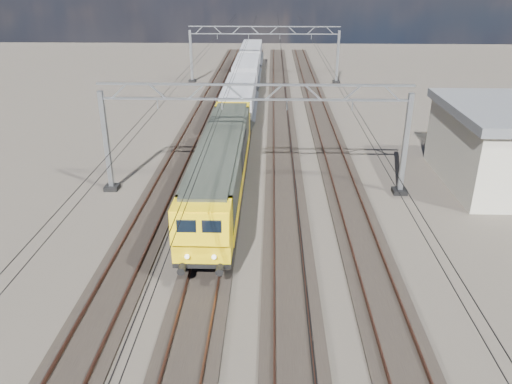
{
  "coord_description": "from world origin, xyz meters",
  "views": [
    {
      "loc": [
        1.06,
        -26.17,
        13.22
      ],
      "look_at": [
        0.28,
        -1.56,
        2.4
      ],
      "focal_mm": 35.0,
      "sensor_mm": 36.0,
      "label": 1
    }
  ],
  "objects_px": {
    "catenary_gantry_far": "(264,52)",
    "hopper_wagon_lead": "(240,99)",
    "hopper_wagon_mid": "(247,72)",
    "locomotive": "(222,164)",
    "catenary_gantry_mid": "(254,135)",
    "hopper_wagon_third": "(251,55)"
  },
  "relations": [
    {
      "from": "catenary_gantry_far",
      "to": "hopper_wagon_lead",
      "type": "bearing_deg",
      "value": -95.89
    },
    {
      "from": "catenary_gantry_mid",
      "to": "catenary_gantry_far",
      "type": "height_order",
      "value": "same"
    },
    {
      "from": "catenary_gantry_mid",
      "to": "catenary_gantry_far",
      "type": "xyz_separation_m",
      "value": [
        0.0,
        36.0,
        0.0
      ]
    },
    {
      "from": "hopper_wagon_lead",
      "to": "locomotive",
      "type": "bearing_deg",
      "value": -90.0
    },
    {
      "from": "catenary_gantry_far",
      "to": "hopper_wagon_lead",
      "type": "xyz_separation_m",
      "value": [
        -2.0,
        -19.37,
        -1.67
      ]
    },
    {
      "from": "catenary_gantry_far",
      "to": "hopper_wagon_mid",
      "type": "distance_m",
      "value": 5.79
    },
    {
      "from": "catenary_gantry_mid",
      "to": "hopper_wagon_lead",
      "type": "distance_m",
      "value": 16.83
    },
    {
      "from": "locomotive",
      "to": "hopper_wagon_third",
      "type": "distance_m",
      "value": 46.1
    },
    {
      "from": "catenary_gantry_mid",
      "to": "hopper_wagon_third",
      "type": "relative_size",
      "value": 1.53
    },
    {
      "from": "catenary_gantry_far",
      "to": "hopper_wagon_mid",
      "type": "bearing_deg",
      "value": -111.14
    },
    {
      "from": "locomotive",
      "to": "hopper_wagon_lead",
      "type": "bearing_deg",
      "value": 90.0
    },
    {
      "from": "catenary_gantry_mid",
      "to": "locomotive",
      "type": "xyz_separation_m",
      "value": [
        -2.0,
        -1.07,
        -1.58
      ]
    },
    {
      "from": "hopper_wagon_mid",
      "to": "hopper_wagon_third",
      "type": "relative_size",
      "value": 1.0
    },
    {
      "from": "catenary_gantry_mid",
      "to": "catenary_gantry_far",
      "type": "bearing_deg",
      "value": 90.0
    },
    {
      "from": "hopper_wagon_mid",
      "to": "locomotive",
      "type": "bearing_deg",
      "value": -90.0
    },
    {
      "from": "hopper_wagon_lead",
      "to": "hopper_wagon_mid",
      "type": "height_order",
      "value": "same"
    },
    {
      "from": "locomotive",
      "to": "catenary_gantry_mid",
      "type": "bearing_deg",
      "value": 28.13
    },
    {
      "from": "catenary_gantry_mid",
      "to": "hopper_wagon_lead",
      "type": "height_order",
      "value": "catenary_gantry_mid"
    },
    {
      "from": "catenary_gantry_mid",
      "to": "catenary_gantry_far",
      "type": "distance_m",
      "value": 36.0
    },
    {
      "from": "catenary_gantry_mid",
      "to": "hopper_wagon_mid",
      "type": "xyz_separation_m",
      "value": [
        -2.0,
        30.83,
        -1.67
      ]
    },
    {
      "from": "hopper_wagon_mid",
      "to": "hopper_wagon_third",
      "type": "distance_m",
      "value": 14.2
    },
    {
      "from": "locomotive",
      "to": "hopper_wagon_lead",
      "type": "xyz_separation_m",
      "value": [
        -0.0,
        17.7,
        -0.09
      ]
    }
  ]
}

